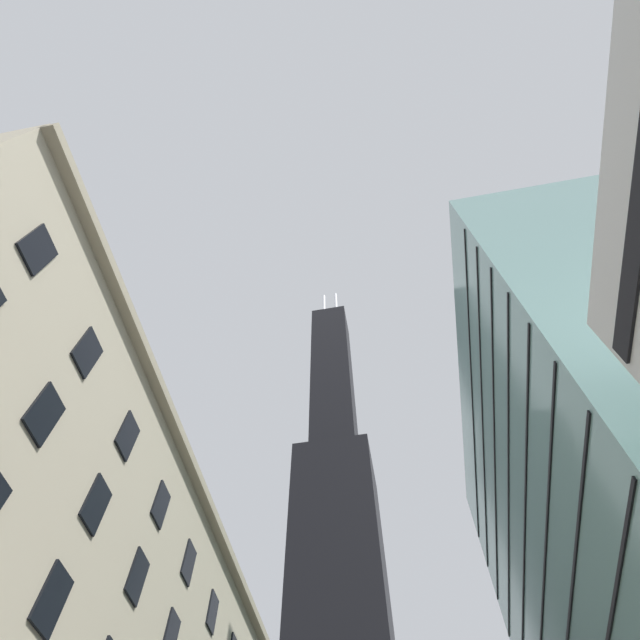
# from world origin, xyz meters

# --- Properties ---
(dark_skyscraper) EXTENTS (28.14, 28.14, 203.58)m
(dark_skyscraper) POSITION_xyz_m (-12.87, 95.42, 60.37)
(dark_skyscraper) COLOR black
(dark_skyscraper) RESTS_ON ground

